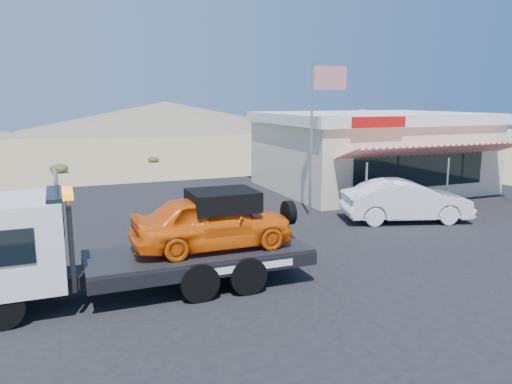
# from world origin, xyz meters

# --- Properties ---
(ground) EXTENTS (120.00, 120.00, 0.00)m
(ground) POSITION_xyz_m (0.00, 0.00, 0.00)
(ground) COLOR #9F875A
(ground) RESTS_ON ground
(asphalt_lot) EXTENTS (32.00, 24.00, 0.02)m
(asphalt_lot) POSITION_xyz_m (2.00, 3.00, 0.01)
(asphalt_lot) COLOR black
(asphalt_lot) RESTS_ON ground
(tow_truck) EXTENTS (7.86, 2.33, 2.63)m
(tow_truck) POSITION_xyz_m (-2.87, -1.15, 1.42)
(tow_truck) COLOR black
(tow_truck) RESTS_ON asphalt_lot
(white_sedan) EXTENTS (5.06, 2.98, 1.57)m
(white_sedan) POSITION_xyz_m (7.67, 2.34, 0.81)
(white_sedan) COLOR silver
(white_sedan) RESTS_ON asphalt_lot
(jerky_store) EXTENTS (10.40, 9.97, 3.90)m
(jerky_store) POSITION_xyz_m (10.50, 8.97, 1.99)
(jerky_store) COLOR beige
(jerky_store) RESTS_ON asphalt_lot
(flagpole) EXTENTS (1.55, 0.10, 6.00)m
(flagpole) POSITION_xyz_m (4.93, 4.50, 3.76)
(flagpole) COLOR #99999E
(flagpole) RESTS_ON asphalt_lot
(distant_hills) EXTENTS (126.00, 48.00, 4.20)m
(distant_hills) POSITION_xyz_m (-9.77, 55.14, 1.89)
(distant_hills) COLOR #726B59
(distant_hills) RESTS_ON ground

